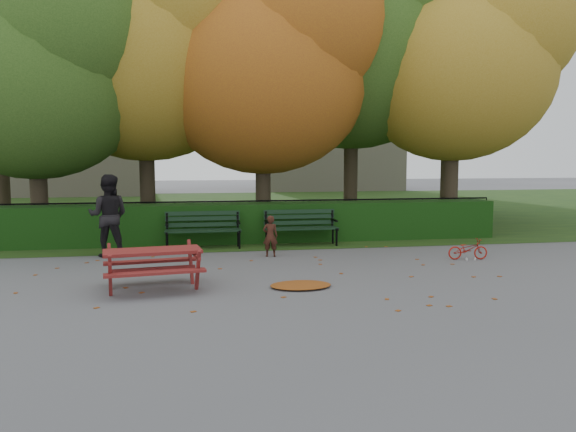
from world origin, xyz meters
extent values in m
plane|color=#5E5E63|center=(0.00, 0.00, 0.00)|extent=(90.00, 90.00, 0.00)
plane|color=#173313|center=(0.00, 14.00, 0.01)|extent=(90.00, 90.00, 0.00)
cube|color=tan|center=(-9.00, 26.00, 7.50)|extent=(10.00, 7.00, 15.00)
cube|color=tan|center=(8.00, 28.00, 6.00)|extent=(9.00, 6.00, 12.00)
cube|color=black|center=(0.00, 4.50, 0.50)|extent=(13.00, 0.90, 1.00)
cube|color=black|center=(0.00, 5.30, 0.08)|extent=(14.00, 0.04, 0.04)
cube|color=black|center=(0.00, 5.30, 1.00)|extent=(14.00, 0.04, 0.04)
cylinder|color=black|center=(-3.00, 5.30, 0.50)|extent=(0.03, 0.03, 1.00)
cylinder|color=black|center=(0.00, 5.30, 0.50)|extent=(0.03, 0.03, 1.00)
cylinder|color=black|center=(3.00, 5.30, 0.50)|extent=(0.03, 0.03, 1.00)
cylinder|color=black|center=(6.50, 5.30, 0.50)|extent=(0.03, 0.03, 1.00)
cylinder|color=#31261B|center=(-5.50, 5.80, 1.31)|extent=(0.44, 0.44, 2.62)
ellipsoid|color=#274916|center=(-5.50, 5.80, 4.12)|extent=(5.60, 5.60, 5.04)
sphere|color=#274916|center=(-4.52, 5.10, 5.38)|extent=(4.20, 4.20, 4.20)
cylinder|color=#31261B|center=(-2.80, 7.00, 1.57)|extent=(0.44, 0.44, 3.15)
ellipsoid|color=#976E14|center=(-2.80, 7.00, 4.95)|extent=(6.40, 6.40, 5.76)
sphere|color=#976E14|center=(-1.68, 6.20, 6.39)|extent=(4.80, 4.80, 4.80)
cylinder|color=#31261B|center=(0.50, 6.20, 1.40)|extent=(0.44, 0.44, 2.80)
ellipsoid|color=brown|center=(0.50, 6.20, 4.40)|extent=(6.00, 6.00, 5.40)
sphere|color=brown|center=(1.55, 5.45, 5.75)|extent=(4.50, 4.50, 4.50)
cylinder|color=#31261B|center=(3.50, 7.50, 1.75)|extent=(0.44, 0.44, 3.50)
ellipsoid|color=#274916|center=(3.50, 7.50, 5.50)|extent=(6.80, 6.80, 6.12)
cylinder|color=#31261B|center=(6.20, 6.00, 1.49)|extent=(0.44, 0.44, 2.97)
ellipsoid|color=#976E14|center=(6.20, 6.00, 4.68)|extent=(5.80, 5.80, 5.22)
sphere|color=#976E14|center=(7.21, 5.28, 5.98)|extent=(4.35, 4.35, 4.35)
cylinder|color=#31261B|center=(-7.50, 9.50, 1.66)|extent=(0.44, 0.44, 3.32)
sphere|color=brown|center=(-6.35, 8.68, 6.71)|extent=(4.95, 4.95, 4.95)
cylinder|color=#31261B|center=(8.00, 10.00, 1.57)|extent=(0.44, 0.44, 3.15)
ellipsoid|color=#274916|center=(8.00, 10.00, 4.95)|extent=(6.00, 6.00, 5.40)
sphere|color=#274916|center=(9.05, 9.25, 6.30)|extent=(4.50, 4.50, 4.50)
cube|color=black|center=(-1.30, 3.42, 0.44)|extent=(1.80, 0.12, 0.04)
cube|color=black|center=(-1.30, 3.60, 0.44)|extent=(1.80, 0.12, 0.04)
cube|color=black|center=(-1.30, 3.78, 0.44)|extent=(1.80, 0.12, 0.04)
cube|color=black|center=(-1.30, 3.87, 0.55)|extent=(1.80, 0.05, 0.10)
cube|color=black|center=(-1.30, 3.87, 0.70)|extent=(1.80, 0.05, 0.10)
cube|color=black|center=(-1.30, 3.87, 0.83)|extent=(1.80, 0.05, 0.10)
cube|color=black|center=(-2.15, 3.60, 0.42)|extent=(0.05, 0.55, 0.06)
cube|color=black|center=(-2.15, 3.87, 0.65)|extent=(0.05, 0.05, 0.41)
cylinder|color=black|center=(-2.15, 3.42, 0.22)|extent=(0.05, 0.05, 0.44)
cylinder|color=black|center=(-2.15, 3.78, 0.22)|extent=(0.05, 0.05, 0.44)
cube|color=black|center=(-2.15, 3.62, 0.62)|extent=(0.05, 0.45, 0.04)
cube|color=black|center=(-0.45, 3.60, 0.42)|extent=(0.05, 0.55, 0.06)
cube|color=black|center=(-0.45, 3.87, 0.65)|extent=(0.05, 0.05, 0.41)
cylinder|color=black|center=(-0.45, 3.42, 0.22)|extent=(0.05, 0.05, 0.44)
cylinder|color=black|center=(-0.45, 3.78, 0.22)|extent=(0.05, 0.05, 0.44)
cube|color=black|center=(-0.45, 3.62, 0.62)|extent=(0.05, 0.45, 0.04)
cube|color=black|center=(1.10, 3.42, 0.44)|extent=(1.80, 0.12, 0.04)
cube|color=black|center=(1.10, 3.60, 0.44)|extent=(1.80, 0.12, 0.04)
cube|color=black|center=(1.10, 3.78, 0.44)|extent=(1.80, 0.12, 0.04)
cube|color=black|center=(1.10, 3.87, 0.55)|extent=(1.80, 0.05, 0.10)
cube|color=black|center=(1.10, 3.87, 0.70)|extent=(1.80, 0.05, 0.10)
cube|color=black|center=(1.10, 3.87, 0.83)|extent=(1.80, 0.05, 0.10)
cube|color=black|center=(0.25, 3.60, 0.42)|extent=(0.05, 0.55, 0.06)
cube|color=black|center=(0.25, 3.87, 0.65)|extent=(0.05, 0.05, 0.41)
cylinder|color=black|center=(0.25, 3.42, 0.22)|extent=(0.05, 0.05, 0.44)
cylinder|color=black|center=(0.25, 3.78, 0.22)|extent=(0.05, 0.05, 0.44)
cube|color=black|center=(0.25, 3.62, 0.62)|extent=(0.05, 0.45, 0.04)
cube|color=black|center=(1.95, 3.60, 0.42)|extent=(0.05, 0.55, 0.06)
cube|color=black|center=(1.95, 3.87, 0.65)|extent=(0.05, 0.05, 0.41)
cylinder|color=black|center=(1.95, 3.42, 0.22)|extent=(0.05, 0.05, 0.44)
cylinder|color=black|center=(1.95, 3.78, 0.22)|extent=(0.05, 0.05, 0.44)
cube|color=black|center=(1.95, 3.62, 0.62)|extent=(0.05, 0.45, 0.04)
cube|color=maroon|center=(-2.24, -0.48, 0.64)|extent=(1.64, 0.86, 0.05)
cube|color=maroon|center=(-2.16, -1.00, 0.38)|extent=(1.58, 0.43, 0.04)
cube|color=maroon|center=(-2.31, 0.04, 0.38)|extent=(1.58, 0.43, 0.04)
cube|color=maroon|center=(-2.85, -0.96, 0.35)|extent=(0.11, 0.45, 0.76)
cube|color=maroon|center=(-2.96, -0.19, 0.35)|extent=(0.11, 0.45, 0.76)
cube|color=maroon|center=(-2.91, -0.57, 0.57)|extent=(0.21, 1.17, 0.05)
cube|color=maroon|center=(-1.51, -0.77, 0.35)|extent=(0.11, 0.45, 0.76)
cube|color=maroon|center=(-1.62, 0.00, 0.35)|extent=(0.11, 0.45, 0.76)
cube|color=maroon|center=(-1.56, -0.39, 0.57)|extent=(0.21, 1.17, 0.05)
cube|color=maroon|center=(-2.24, -0.48, 0.35)|extent=(1.38, 0.24, 0.05)
ellipsoid|color=#71360D|center=(0.20, -0.75, 0.04)|extent=(1.17, 0.92, 0.07)
imported|color=#381A12|center=(0.13, 2.25, 0.46)|extent=(0.35, 0.25, 0.91)
imported|color=black|center=(-3.37, 2.90, 0.91)|extent=(0.95, 0.77, 1.81)
imported|color=#A4180F|center=(4.24, 1.15, 0.22)|extent=(0.88, 0.39, 0.45)
camera|label=1|loc=(-1.65, -9.85, 2.17)|focal=35.00mm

